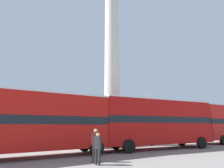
% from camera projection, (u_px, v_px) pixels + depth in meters
% --- Properties ---
extents(ground_plane, '(200.00, 200.00, 0.00)m').
position_uv_depth(ground_plane, '(112.00, 145.00, 18.60)').
color(ground_plane, gray).
extents(monument_column, '(4.71, 4.71, 21.19)m').
position_uv_depth(monument_column, '(112.00, 76.00, 20.39)').
color(monument_column, beige).
rests_on(monument_column, ground_plane).
extents(bus_a, '(10.55, 2.79, 4.22)m').
position_uv_depth(bus_a, '(40.00, 121.00, 11.78)').
color(bus_a, '#B7140F').
rests_on(bus_a, ground_plane).
extents(bus_c, '(10.95, 3.61, 4.35)m').
position_uv_depth(bus_c, '(158.00, 121.00, 16.08)').
color(bus_c, '#A80F0C').
rests_on(bus_c, ground_plane).
extents(equestrian_statue, '(3.99, 2.94, 5.55)m').
position_uv_depth(equestrian_statue, '(1.00, 132.00, 16.69)').
color(equestrian_statue, beige).
rests_on(equestrian_statue, ground_plane).
extents(street_lamp, '(0.42, 0.42, 5.46)m').
position_uv_depth(street_lamp, '(150.00, 116.00, 18.63)').
color(street_lamp, black).
rests_on(street_lamp, ground_plane).
extents(pedestrian_near_lamp, '(0.32, 0.46, 1.62)m').
position_uv_depth(pedestrian_near_lamp, '(98.00, 147.00, 9.32)').
color(pedestrian_near_lamp, '#28282D').
rests_on(pedestrian_near_lamp, ground_plane).
extents(pedestrian_by_plinth, '(0.44, 0.50, 1.82)m').
position_uv_depth(pedestrian_by_plinth, '(96.00, 143.00, 10.12)').
color(pedestrian_by_plinth, '#4C473D').
rests_on(pedestrian_by_plinth, ground_plane).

